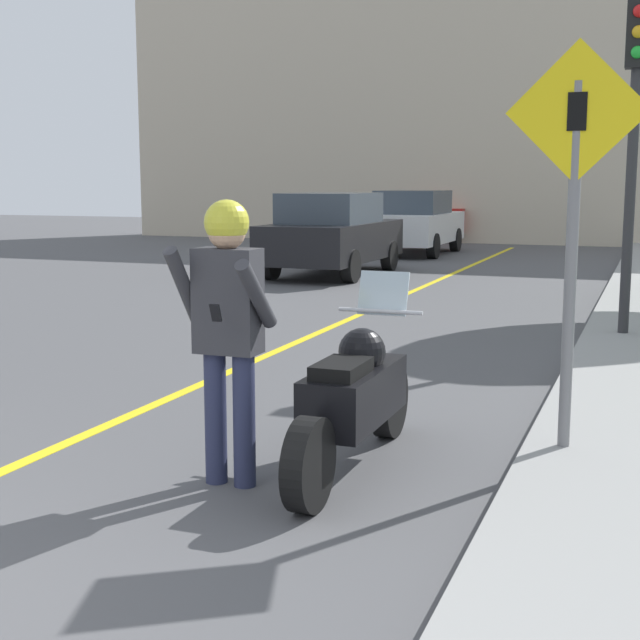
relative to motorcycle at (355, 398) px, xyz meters
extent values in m
cube|color=yellow|center=(-2.16, 2.88, -0.48)|extent=(0.12, 36.00, 0.01)
cube|color=beige|center=(-1.56, 22.88, 3.87)|extent=(28.00, 1.20, 8.72)
cylinder|color=black|center=(0.00, -0.84, -0.21)|extent=(0.14, 0.56, 0.56)
cylinder|color=black|center=(0.00, 0.81, -0.21)|extent=(0.14, 0.56, 0.56)
cube|color=black|center=(0.00, -0.01, 0.02)|extent=(0.40, 1.13, 0.36)
sphere|color=black|center=(0.00, 0.14, 0.28)|extent=(0.32, 0.32, 0.32)
cube|color=black|center=(0.00, -0.27, 0.24)|extent=(0.28, 0.48, 0.10)
cylinder|color=silver|center=(0.00, 0.56, 0.50)|extent=(0.62, 0.03, 0.03)
cube|color=silver|center=(0.00, 0.63, 0.62)|extent=(0.36, 0.12, 0.31)
cylinder|color=#282D4C|center=(-0.74, -0.57, -0.06)|extent=(0.14, 0.14, 0.85)
cylinder|color=#282D4C|center=(-0.54, -0.57, -0.06)|extent=(0.14, 0.14, 0.85)
cube|color=#333338|center=(-0.64, -0.57, 0.69)|extent=(0.40, 0.22, 0.65)
cylinder|color=#333338|center=(-0.89, -0.67, 0.78)|extent=(0.09, 0.39, 0.50)
cylinder|color=#333338|center=(-0.39, -0.69, 0.75)|extent=(0.09, 0.45, 0.45)
sphere|color=tan|center=(-0.64, -0.57, 1.12)|extent=(0.23, 0.23, 0.23)
sphere|color=gold|center=(-0.64, -0.57, 1.17)|extent=(0.28, 0.28, 0.28)
cube|color=black|center=(-0.58, -0.85, 0.65)|extent=(0.06, 0.05, 0.11)
cylinder|color=slate|center=(1.30, 0.56, 0.85)|extent=(0.08, 0.08, 2.39)
cube|color=yellow|center=(1.30, 0.54, 1.85)|extent=(0.91, 0.02, 0.91)
cube|color=black|center=(1.30, 0.52, 1.85)|extent=(0.12, 0.01, 0.24)
cylinder|color=#2D2D30|center=(1.49, 5.51, 1.55)|extent=(0.12, 0.12, 3.79)
cube|color=black|center=(1.49, 5.49, 3.06)|extent=(0.26, 0.22, 0.76)
sphere|color=red|center=(1.49, 5.37, 3.28)|extent=(0.14, 0.14, 0.14)
sphere|color=gold|center=(1.49, 5.37, 3.06)|extent=(0.14, 0.14, 0.14)
sphere|color=green|center=(1.49, 5.37, 2.84)|extent=(0.14, 0.14, 0.14)
cylinder|color=black|center=(-5.26, 13.08, -0.17)|extent=(0.22, 0.64, 0.64)
cylinder|color=black|center=(-3.61, 13.08, -0.17)|extent=(0.22, 0.64, 0.64)
cylinder|color=black|center=(-5.26, 10.47, -0.17)|extent=(0.22, 0.64, 0.64)
cylinder|color=black|center=(-3.61, 10.47, -0.17)|extent=(0.22, 0.64, 0.64)
cube|color=black|center=(-4.44, 11.78, 0.21)|extent=(1.80, 4.20, 0.76)
cube|color=#38424C|center=(-4.44, 11.61, 0.89)|extent=(1.58, 2.18, 0.60)
cylinder|color=black|center=(-5.08, 18.91, -0.17)|extent=(0.22, 0.64, 0.64)
cylinder|color=black|center=(-3.42, 18.91, -0.17)|extent=(0.22, 0.64, 0.64)
cylinder|color=black|center=(-5.08, 16.31, -0.17)|extent=(0.22, 0.64, 0.64)
cylinder|color=black|center=(-3.42, 16.31, -0.17)|extent=(0.22, 0.64, 0.64)
cube|color=white|center=(-4.25, 17.61, 0.21)|extent=(1.80, 4.20, 0.76)
cube|color=#38424C|center=(-4.25, 17.44, 0.89)|extent=(1.58, 2.18, 0.60)
cylinder|color=black|center=(-5.60, 25.25, -0.17)|extent=(0.22, 0.64, 0.64)
cylinder|color=black|center=(-3.94, 25.25, -0.17)|extent=(0.22, 0.64, 0.64)
cylinder|color=black|center=(-5.60, 22.64, -0.17)|extent=(0.22, 0.64, 0.64)
cylinder|color=black|center=(-3.94, 22.64, -0.17)|extent=(0.22, 0.64, 0.64)
cube|color=#B21E19|center=(-4.77, 23.94, 0.21)|extent=(1.80, 4.20, 0.76)
cube|color=#38424C|center=(-4.77, 23.78, 0.89)|extent=(1.58, 2.18, 0.60)
camera|label=1|loc=(1.82, -5.45, 1.41)|focal=50.00mm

